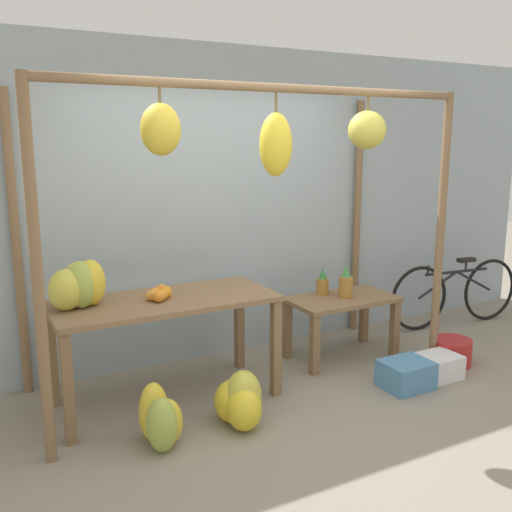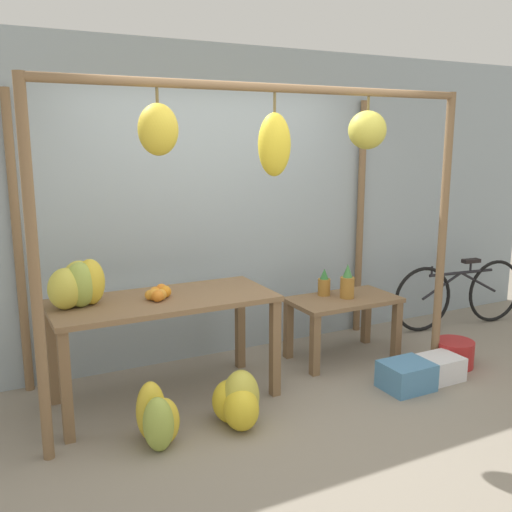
{
  "view_description": "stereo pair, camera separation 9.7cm",
  "coord_description": "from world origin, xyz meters",
  "px_view_note": "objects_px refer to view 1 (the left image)",
  "views": [
    {
      "loc": [
        -2.03,
        -3.2,
        1.99
      ],
      "look_at": [
        0.09,
        0.75,
        1.07
      ],
      "focal_mm": 40.0,
      "sensor_mm": 36.0,
      "label": 1
    },
    {
      "loc": [
        -1.95,
        -3.24,
        1.99
      ],
      "look_at": [
        0.09,
        0.75,
        1.07
      ],
      "focal_mm": 40.0,
      "sensor_mm": 36.0,
      "label": 2
    }
  ],
  "objects_px": {
    "banana_pile_ground_left": "(160,419)",
    "banana_pile_ground_right": "(240,402)",
    "pineapple_cluster": "(337,283)",
    "blue_bucket": "(452,352)",
    "orange_pile": "(159,294)",
    "fruit_crate_white": "(406,374)",
    "parked_bicycle": "(455,292)",
    "fruit_crate_purple": "(438,366)",
    "banana_pile_on_table": "(79,285)"
  },
  "relations": [
    {
      "from": "fruit_crate_purple",
      "to": "banana_pile_on_table",
      "type": "bearing_deg",
      "value": 164.69
    },
    {
      "from": "banana_pile_ground_right",
      "to": "fruit_crate_purple",
      "type": "height_order",
      "value": "banana_pile_ground_right"
    },
    {
      "from": "parked_bicycle",
      "to": "fruit_crate_purple",
      "type": "bearing_deg",
      "value": -141.82
    },
    {
      "from": "fruit_crate_white",
      "to": "fruit_crate_purple",
      "type": "relative_size",
      "value": 1.11
    },
    {
      "from": "pineapple_cluster",
      "to": "blue_bucket",
      "type": "height_order",
      "value": "pineapple_cluster"
    },
    {
      "from": "fruit_crate_purple",
      "to": "orange_pile",
      "type": "bearing_deg",
      "value": 162.76
    },
    {
      "from": "fruit_crate_white",
      "to": "fruit_crate_purple",
      "type": "height_order",
      "value": "fruit_crate_white"
    },
    {
      "from": "blue_bucket",
      "to": "banana_pile_ground_left",
      "type": "bearing_deg",
      "value": -177.87
    },
    {
      "from": "banana_pile_on_table",
      "to": "banana_pile_ground_right",
      "type": "xyz_separation_m",
      "value": [
        0.92,
        -0.69,
        -0.8
      ]
    },
    {
      "from": "orange_pile",
      "to": "fruit_crate_white",
      "type": "height_order",
      "value": "orange_pile"
    },
    {
      "from": "banana_pile_on_table",
      "to": "banana_pile_ground_right",
      "type": "distance_m",
      "value": 1.4
    },
    {
      "from": "banana_pile_on_table",
      "to": "orange_pile",
      "type": "relative_size",
      "value": 1.89
    },
    {
      "from": "banana_pile_ground_left",
      "to": "banana_pile_ground_right",
      "type": "bearing_deg",
      "value": 0.56
    },
    {
      "from": "banana_pile_ground_right",
      "to": "fruit_crate_purple",
      "type": "relative_size",
      "value": 1.33
    },
    {
      "from": "banana_pile_ground_left",
      "to": "parked_bicycle",
      "type": "height_order",
      "value": "parked_bicycle"
    },
    {
      "from": "fruit_crate_purple",
      "to": "parked_bicycle",
      "type": "bearing_deg",
      "value": 38.18
    },
    {
      "from": "banana_pile_on_table",
      "to": "pineapple_cluster",
      "type": "relative_size",
      "value": 1.55
    },
    {
      "from": "parked_bicycle",
      "to": "blue_bucket",
      "type": "bearing_deg",
      "value": -137.94
    },
    {
      "from": "banana_pile_ground_left",
      "to": "blue_bucket",
      "type": "xyz_separation_m",
      "value": [
        2.76,
        0.1,
        -0.07
      ]
    },
    {
      "from": "orange_pile",
      "to": "fruit_crate_purple",
      "type": "xyz_separation_m",
      "value": [
        2.2,
        -0.68,
        -0.76
      ]
    },
    {
      "from": "banana_pile_ground_left",
      "to": "banana_pile_ground_right",
      "type": "xyz_separation_m",
      "value": [
        0.59,
        0.01,
        -0.01
      ]
    },
    {
      "from": "banana_pile_ground_right",
      "to": "blue_bucket",
      "type": "xyz_separation_m",
      "value": [
        2.17,
        0.1,
        -0.06
      ]
    },
    {
      "from": "orange_pile",
      "to": "parked_bicycle",
      "type": "distance_m",
      "value": 3.46
    },
    {
      "from": "pineapple_cluster",
      "to": "fruit_crate_white",
      "type": "relative_size",
      "value": 0.81
    },
    {
      "from": "banana_pile_on_table",
      "to": "parked_bicycle",
      "type": "relative_size",
      "value": 0.3
    },
    {
      "from": "parked_bicycle",
      "to": "fruit_crate_purple",
      "type": "relative_size",
      "value": 4.67
    },
    {
      "from": "banana_pile_on_table",
      "to": "banana_pile_ground_left",
      "type": "distance_m",
      "value": 1.1
    },
    {
      "from": "banana_pile_ground_left",
      "to": "parked_bicycle",
      "type": "relative_size",
      "value": 0.26
    },
    {
      "from": "banana_pile_ground_right",
      "to": "parked_bicycle",
      "type": "bearing_deg",
      "value": 16.24
    },
    {
      "from": "blue_bucket",
      "to": "fruit_crate_purple",
      "type": "height_order",
      "value": "blue_bucket"
    },
    {
      "from": "banana_pile_on_table",
      "to": "pineapple_cluster",
      "type": "bearing_deg",
      "value": 1.8
    },
    {
      "from": "fruit_crate_white",
      "to": "blue_bucket",
      "type": "distance_m",
      "value": 0.73
    },
    {
      "from": "pineapple_cluster",
      "to": "blue_bucket",
      "type": "bearing_deg",
      "value": -39.87
    },
    {
      "from": "pineapple_cluster",
      "to": "fruit_crate_white",
      "type": "height_order",
      "value": "pineapple_cluster"
    },
    {
      "from": "orange_pile",
      "to": "banana_pile_ground_right",
      "type": "distance_m",
      "value": 0.99
    },
    {
      "from": "blue_bucket",
      "to": "fruit_crate_purple",
      "type": "xyz_separation_m",
      "value": [
        -0.33,
        -0.16,
        -0.02
      ]
    },
    {
      "from": "banana_pile_ground_left",
      "to": "fruit_crate_white",
      "type": "bearing_deg",
      "value": -2.2
    },
    {
      "from": "banana_pile_on_table",
      "to": "fruit_crate_white",
      "type": "xyz_separation_m",
      "value": [
        2.39,
        -0.78,
        -0.86
      ]
    },
    {
      "from": "parked_bicycle",
      "to": "pineapple_cluster",
      "type": "bearing_deg",
      "value": -175.79
    },
    {
      "from": "blue_bucket",
      "to": "fruit_crate_white",
      "type": "bearing_deg",
      "value": -165.61
    },
    {
      "from": "pineapple_cluster",
      "to": "banana_pile_ground_left",
      "type": "relative_size",
      "value": 0.74
    },
    {
      "from": "banana_pile_on_table",
      "to": "pineapple_cluster",
      "type": "distance_m",
      "value": 2.31
    },
    {
      "from": "banana_pile_ground_right",
      "to": "fruit_crate_white",
      "type": "height_order",
      "value": "banana_pile_ground_right"
    },
    {
      "from": "blue_bucket",
      "to": "parked_bicycle",
      "type": "height_order",
      "value": "parked_bicycle"
    },
    {
      "from": "orange_pile",
      "to": "parked_bicycle",
      "type": "height_order",
      "value": "orange_pile"
    },
    {
      "from": "pineapple_cluster",
      "to": "parked_bicycle",
      "type": "xyz_separation_m",
      "value": [
        1.68,
        0.12,
        -0.33
      ]
    },
    {
      "from": "orange_pile",
      "to": "fruit_crate_white",
      "type": "bearing_deg",
      "value": -21.12
    },
    {
      "from": "banana_pile_ground_right",
      "to": "parked_bicycle",
      "type": "xyz_separation_m",
      "value": [
        3.05,
        0.89,
        0.19
      ]
    },
    {
      "from": "banana_pile_ground_left",
      "to": "banana_pile_ground_right",
      "type": "distance_m",
      "value": 0.59
    },
    {
      "from": "pineapple_cluster",
      "to": "banana_pile_ground_right",
      "type": "relative_size",
      "value": 0.67
    }
  ]
}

